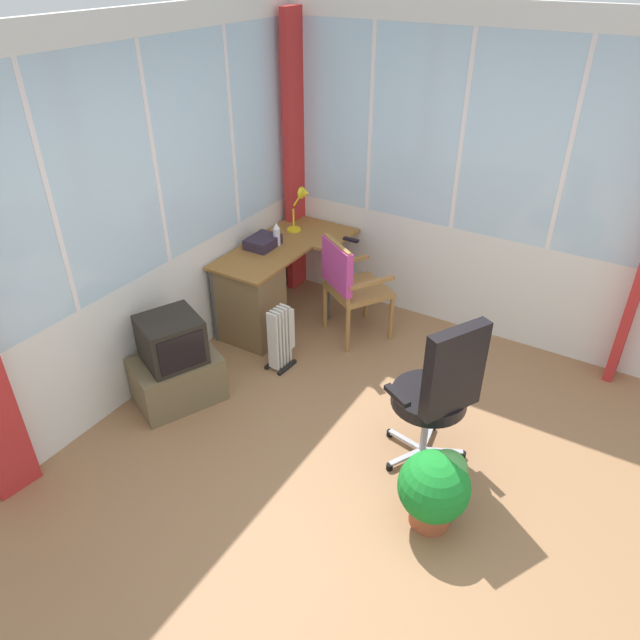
{
  "coord_description": "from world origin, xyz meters",
  "views": [
    {
      "loc": [
        -2.49,
        -1.1,
        3.03
      ],
      "look_at": [
        0.64,
        0.8,
        0.7
      ],
      "focal_mm": 33.2,
      "sensor_mm": 36.0,
      "label": 1
    }
  ],
  "objects_px": {
    "tv_remote": "(351,240)",
    "office_chair": "(440,388)",
    "space_heater": "(282,337)",
    "paper_tray": "(263,242)",
    "spray_bottle": "(277,234)",
    "desk_lamp": "(302,202)",
    "potted_plant": "(435,486)",
    "desk": "(255,296)",
    "tv_on_stand": "(175,365)",
    "wooden_armchair": "(346,278)"
  },
  "relations": [
    {
      "from": "space_heater",
      "to": "potted_plant",
      "type": "relative_size",
      "value": 1.07
    },
    {
      "from": "office_chair",
      "to": "space_heater",
      "type": "height_order",
      "value": "office_chair"
    },
    {
      "from": "desk",
      "to": "wooden_armchair",
      "type": "distance_m",
      "value": 0.83
    },
    {
      "from": "desk",
      "to": "potted_plant",
      "type": "xyz_separation_m",
      "value": [
        -1.12,
        -2.16,
        -0.1
      ]
    },
    {
      "from": "space_heater",
      "to": "desk_lamp",
      "type": "bearing_deg",
      "value": 23.77
    },
    {
      "from": "spray_bottle",
      "to": "office_chair",
      "type": "distance_m",
      "value": 2.26
    },
    {
      "from": "desk",
      "to": "tv_on_stand",
      "type": "xyz_separation_m",
      "value": [
        -1.06,
        -0.03,
        -0.07
      ]
    },
    {
      "from": "tv_remote",
      "to": "paper_tray",
      "type": "relative_size",
      "value": 0.5
    },
    {
      "from": "desk_lamp",
      "to": "paper_tray",
      "type": "xyz_separation_m",
      "value": [
        -0.52,
        0.09,
        -0.23
      ]
    },
    {
      "from": "paper_tray",
      "to": "potted_plant",
      "type": "relative_size",
      "value": 0.57
    },
    {
      "from": "wooden_armchair",
      "to": "office_chair",
      "type": "distance_m",
      "value": 1.66
    },
    {
      "from": "desk",
      "to": "space_heater",
      "type": "height_order",
      "value": "desk"
    },
    {
      "from": "potted_plant",
      "to": "office_chair",
      "type": "bearing_deg",
      "value": 22.91
    },
    {
      "from": "desk",
      "to": "potted_plant",
      "type": "distance_m",
      "value": 2.44
    },
    {
      "from": "tv_on_stand",
      "to": "space_heater",
      "type": "height_order",
      "value": "tv_on_stand"
    },
    {
      "from": "desk",
      "to": "office_chair",
      "type": "distance_m",
      "value": 2.1
    },
    {
      "from": "desk",
      "to": "desk_lamp",
      "type": "distance_m",
      "value": 1.01
    },
    {
      "from": "paper_tray",
      "to": "space_heater",
      "type": "height_order",
      "value": "paper_tray"
    },
    {
      "from": "desk",
      "to": "office_chair",
      "type": "xyz_separation_m",
      "value": [
        -0.67,
        -1.98,
        0.26
      ]
    },
    {
      "from": "wooden_armchair",
      "to": "tv_on_stand",
      "type": "bearing_deg",
      "value": 155.1
    },
    {
      "from": "desk",
      "to": "wooden_armchair",
      "type": "height_order",
      "value": "wooden_armchair"
    },
    {
      "from": "spray_bottle",
      "to": "tv_on_stand",
      "type": "distance_m",
      "value": 1.53
    },
    {
      "from": "space_heater",
      "to": "tv_on_stand",
      "type": "bearing_deg",
      "value": 151.29
    },
    {
      "from": "spray_bottle",
      "to": "potted_plant",
      "type": "height_order",
      "value": "spray_bottle"
    },
    {
      "from": "wooden_armchair",
      "to": "potted_plant",
      "type": "distance_m",
      "value": 2.12
    },
    {
      "from": "paper_tray",
      "to": "potted_plant",
      "type": "bearing_deg",
      "value": -121.99
    },
    {
      "from": "paper_tray",
      "to": "office_chair",
      "type": "relative_size",
      "value": 0.26
    },
    {
      "from": "wooden_armchair",
      "to": "tv_on_stand",
      "type": "relative_size",
      "value": 1.24
    },
    {
      "from": "desk_lamp",
      "to": "wooden_armchair",
      "type": "relative_size",
      "value": 0.43
    },
    {
      "from": "paper_tray",
      "to": "tv_on_stand",
      "type": "relative_size",
      "value": 0.39
    },
    {
      "from": "tv_remote",
      "to": "wooden_armchair",
      "type": "relative_size",
      "value": 0.16
    },
    {
      "from": "tv_on_stand",
      "to": "potted_plant",
      "type": "height_order",
      "value": "tv_on_stand"
    },
    {
      "from": "wooden_armchair",
      "to": "office_chair",
      "type": "relative_size",
      "value": 0.82
    },
    {
      "from": "space_heater",
      "to": "desk",
      "type": "bearing_deg",
      "value": 60.11
    },
    {
      "from": "desk_lamp",
      "to": "potted_plant",
      "type": "height_order",
      "value": "desk_lamp"
    },
    {
      "from": "tv_remote",
      "to": "tv_on_stand",
      "type": "height_order",
      "value": "tv_remote"
    },
    {
      "from": "desk",
      "to": "office_chair",
      "type": "relative_size",
      "value": 1.2
    },
    {
      "from": "spray_bottle",
      "to": "wooden_armchair",
      "type": "distance_m",
      "value": 0.76
    },
    {
      "from": "tv_remote",
      "to": "office_chair",
      "type": "relative_size",
      "value": 0.13
    },
    {
      "from": "office_chair",
      "to": "potted_plant",
      "type": "xyz_separation_m",
      "value": [
        -0.45,
        -0.19,
        -0.36
      ]
    },
    {
      "from": "tv_remote",
      "to": "wooden_armchair",
      "type": "height_order",
      "value": "wooden_armchair"
    },
    {
      "from": "wooden_armchair",
      "to": "space_heater",
      "type": "xyz_separation_m",
      "value": [
        -0.65,
        0.24,
        -0.31
      ]
    },
    {
      "from": "desk_lamp",
      "to": "wooden_armchair",
      "type": "bearing_deg",
      "value": -120.63
    },
    {
      "from": "spray_bottle",
      "to": "tv_remote",
      "type": "bearing_deg",
      "value": -51.25
    },
    {
      "from": "wooden_armchair",
      "to": "space_heater",
      "type": "relative_size",
      "value": 1.69
    },
    {
      "from": "paper_tray",
      "to": "spray_bottle",
      "type": "bearing_deg",
      "value": -44.04
    },
    {
      "from": "space_heater",
      "to": "potted_plant",
      "type": "distance_m",
      "value": 1.9
    },
    {
      "from": "office_chair",
      "to": "space_heater",
      "type": "relative_size",
      "value": 2.06
    },
    {
      "from": "potted_plant",
      "to": "wooden_armchair",
      "type": "bearing_deg",
      "value": 44.07
    },
    {
      "from": "office_chair",
      "to": "potted_plant",
      "type": "relative_size",
      "value": 2.21
    }
  ]
}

